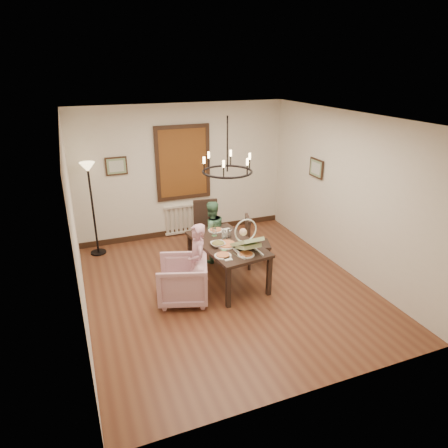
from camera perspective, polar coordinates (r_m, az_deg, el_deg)
room_shell at (r=6.56m, az=-0.79°, el=3.11°), size 4.51×5.00×2.81m
dining_table at (r=6.73m, az=0.44°, el=-3.31°), size 1.07×1.65×0.73m
chair_far at (r=7.75m, az=-2.31°, el=-0.66°), size 0.53×0.53×1.08m
chair_right at (r=7.35m, az=4.86°, el=-2.46°), size 0.53×0.53×0.98m
armchair at (r=6.37m, az=-5.93°, el=-7.99°), size 0.97×0.96×0.71m
elderly_woman at (r=6.33m, az=-3.81°, el=-6.32°), size 0.28×0.40×1.05m
seated_man at (r=7.49m, az=-1.84°, el=-1.85°), size 0.52×0.42×0.99m
baby_bouncer at (r=6.33m, az=3.27°, el=-2.40°), size 0.44×0.59×0.37m
salad_bowl at (r=6.56m, az=-0.86°, el=-2.87°), size 0.29×0.29×0.07m
pizza_platter at (r=6.58m, az=0.32°, el=-2.93°), size 0.35×0.35×0.04m
drinking_glass at (r=6.81m, az=0.00°, el=-1.51°), size 0.08×0.08×0.15m
window_blinds at (r=8.42m, az=-5.87°, el=8.68°), size 1.00×0.03×1.40m
radiator at (r=8.81m, az=-5.60°, el=0.77°), size 0.92×0.12×0.62m
picture_back at (r=8.17m, az=-15.13°, el=8.00°), size 0.42×0.03×0.36m
picture_right at (r=7.93m, az=13.05°, el=7.78°), size 0.03×0.42×0.36m
floor_lamp at (r=8.04m, az=-18.19°, el=1.82°), size 0.30×0.30×1.80m
chandelier at (r=6.29m, az=0.48°, el=7.51°), size 0.80×0.80×0.04m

